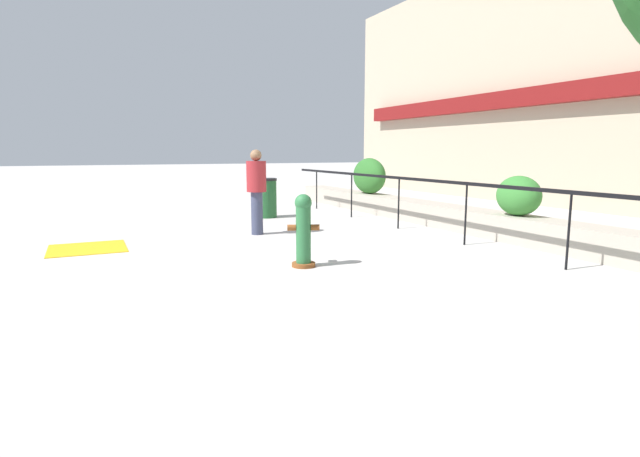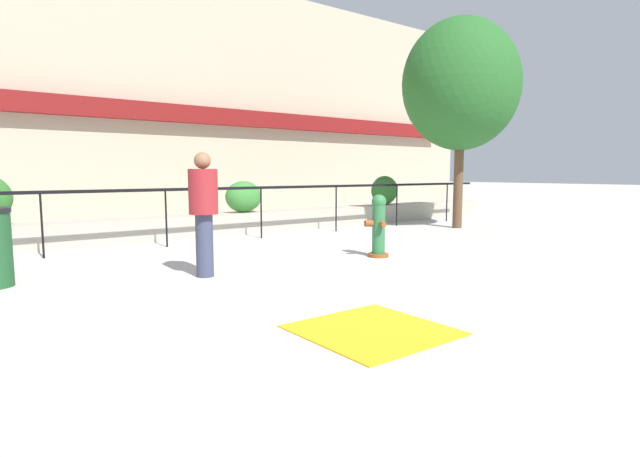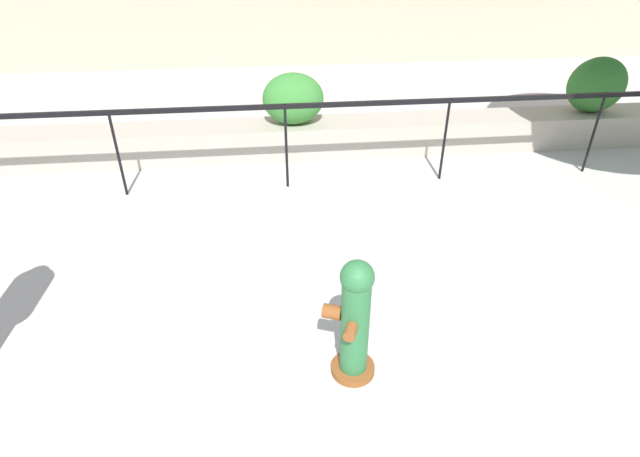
{
  "view_description": "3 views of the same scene",
  "coord_description": "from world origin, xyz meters",
  "px_view_note": "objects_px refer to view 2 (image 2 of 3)",
  "views": [
    {
      "loc": [
        6.98,
        -1.33,
        1.7
      ],
      "look_at": [
        0.21,
        1.88,
        0.53
      ],
      "focal_mm": 28.0,
      "sensor_mm": 36.0,
      "label": 1
    },
    {
      "loc": [
        -5.66,
        -4.6,
        1.45
      ],
      "look_at": [
        -0.06,
        2.69,
        0.42
      ],
      "focal_mm": 28.0,
      "sensor_mm": 36.0,
      "label": 2
    },
    {
      "loc": [
        -0.24,
        -1.23,
        3.11
      ],
      "look_at": [
        0.23,
        2.95,
        0.5
      ],
      "focal_mm": 28.0,
      "sensor_mm": 36.0,
      "label": 3
    }
  ],
  "objects_px": {
    "hedge_bush_2": "(385,190)",
    "hedge_bush_1": "(244,197)",
    "street_tree": "(461,85)",
    "fire_hydrant": "(378,225)",
    "pedestrian": "(204,206)"
  },
  "relations": [
    {
      "from": "hedge_bush_2",
      "to": "pedestrian",
      "type": "distance_m",
      "value": 8.71
    },
    {
      "from": "hedge_bush_2",
      "to": "fire_hydrant",
      "type": "height_order",
      "value": "hedge_bush_2"
    },
    {
      "from": "fire_hydrant",
      "to": "pedestrian",
      "type": "relative_size",
      "value": 0.62
    },
    {
      "from": "hedge_bush_2",
      "to": "fire_hydrant",
      "type": "relative_size",
      "value": 0.86
    },
    {
      "from": "fire_hydrant",
      "to": "hedge_bush_1",
      "type": "bearing_deg",
      "value": 92.05
    },
    {
      "from": "hedge_bush_1",
      "to": "street_tree",
      "type": "xyz_separation_m",
      "value": [
        5.01,
        -2.43,
        2.8
      ]
    },
    {
      "from": "fire_hydrant",
      "to": "street_tree",
      "type": "bearing_deg",
      "value": 22.65
    },
    {
      "from": "street_tree",
      "to": "hedge_bush_2",
      "type": "bearing_deg",
      "value": 96.39
    },
    {
      "from": "fire_hydrant",
      "to": "street_tree",
      "type": "distance_m",
      "value": 6.11
    },
    {
      "from": "hedge_bush_1",
      "to": "street_tree",
      "type": "distance_m",
      "value": 6.23
    },
    {
      "from": "hedge_bush_2",
      "to": "hedge_bush_1",
      "type": "bearing_deg",
      "value": 180.0
    },
    {
      "from": "fire_hydrant",
      "to": "hedge_bush_2",
      "type": "bearing_deg",
      "value": 44.23
    },
    {
      "from": "hedge_bush_1",
      "to": "hedge_bush_2",
      "type": "xyz_separation_m",
      "value": [
        4.73,
        0.0,
        0.05
      ]
    },
    {
      "from": "street_tree",
      "to": "pedestrian",
      "type": "distance_m",
      "value": 8.54
    },
    {
      "from": "street_tree",
      "to": "fire_hydrant",
      "type": "bearing_deg",
      "value": -157.35
    }
  ]
}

